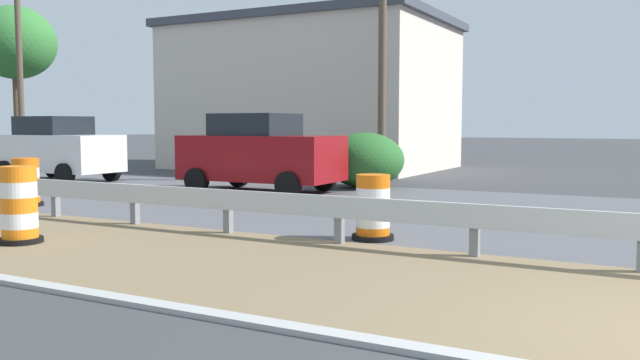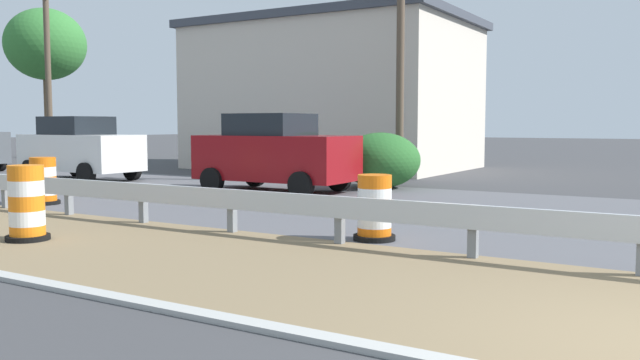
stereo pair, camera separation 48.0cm
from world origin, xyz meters
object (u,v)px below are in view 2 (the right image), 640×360
at_px(traffic_barrel_nearest, 374,211).
at_px(utility_pole_mid, 48,71).
at_px(car_mid_far_lane, 80,148).
at_px(traffic_barrel_close, 27,206).
at_px(utility_pole_near, 400,52).
at_px(car_trailing_near_lane, 275,153).
at_px(traffic_barrel_mid, 43,183).

relative_size(traffic_barrel_nearest, utility_pole_mid, 0.13).
bearing_deg(traffic_barrel_nearest, car_mid_far_lane, 68.83).
height_order(traffic_barrel_close, utility_pole_near, utility_pole_near).
xyz_separation_m(traffic_barrel_close, car_trailing_near_lane, (7.84, 0.91, 0.49)).
relative_size(traffic_barrel_mid, car_trailing_near_lane, 0.25).
distance_m(car_trailing_near_lane, utility_pole_near, 5.43).
height_order(traffic_barrel_nearest, traffic_barrel_mid, traffic_barrel_mid).
bearing_deg(traffic_barrel_nearest, traffic_barrel_close, 121.15).
height_order(traffic_barrel_nearest, car_mid_far_lane, car_mid_far_lane).
bearing_deg(utility_pole_mid, traffic_barrel_close, -127.83).
bearing_deg(utility_pole_mid, traffic_barrel_nearest, -114.72).
relative_size(traffic_barrel_close, car_mid_far_lane, 0.28).
bearing_deg(traffic_barrel_mid, traffic_barrel_nearest, -92.09).
distance_m(traffic_barrel_nearest, car_trailing_near_lane, 7.46).
bearing_deg(traffic_barrel_close, traffic_barrel_mid, 51.00).
bearing_deg(car_mid_far_lane, utility_pole_mid, 151.12).
distance_m(traffic_barrel_nearest, car_mid_far_lane, 13.60).
xyz_separation_m(traffic_barrel_mid, car_mid_far_lane, (4.61, 4.47, 0.53)).
bearing_deg(traffic_barrel_mid, car_mid_far_lane, 44.10).
distance_m(traffic_barrel_close, car_mid_far_lane, 11.19).
bearing_deg(utility_pole_near, traffic_barrel_mid, 154.49).
height_order(car_trailing_near_lane, utility_pole_near, utility_pole_near).
relative_size(traffic_barrel_nearest, car_mid_far_lane, 0.24).
xyz_separation_m(traffic_barrel_mid, utility_pole_mid, (8.72, 11.38, 3.49)).
bearing_deg(utility_pole_mid, utility_pole_near, -88.43).
height_order(car_trailing_near_lane, car_mid_far_lane, car_trailing_near_lane).
distance_m(traffic_barrel_mid, car_trailing_near_lane, 5.61).
height_order(utility_pole_near, utility_pole_mid, utility_pole_mid).
bearing_deg(traffic_barrel_close, car_mid_far_lane, 47.05).
distance_m(traffic_barrel_nearest, utility_pole_near, 10.76).
distance_m(traffic_barrel_mid, utility_pole_mid, 14.76).
xyz_separation_m(traffic_barrel_close, traffic_barrel_mid, (3.01, 3.72, -0.05)).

